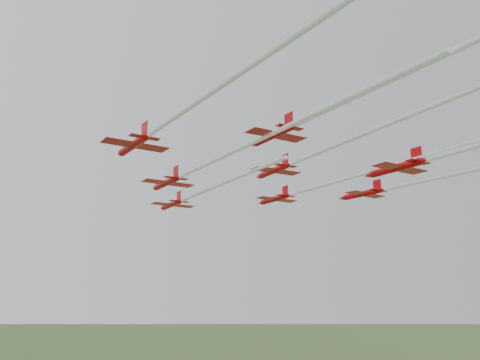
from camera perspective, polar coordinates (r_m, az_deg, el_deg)
jet_lead at (r=101.89m, az=-5.13°, el=-1.71°), size 9.00×47.02×2.65m
jet_row2_left at (r=81.28m, az=-2.95°, el=2.01°), size 9.34×65.41×2.77m
jet_row2_right at (r=90.79m, az=10.82°, el=0.01°), size 8.40×68.14×2.49m
jet_row3_left at (r=63.74m, az=-5.97°, el=7.37°), size 9.53×64.13×2.83m
jet_row3_mid at (r=71.51m, az=11.03°, el=3.99°), size 10.90×62.44×2.40m
jet_row3_right at (r=92.74m, az=17.15°, el=-0.50°), size 8.22×43.20×2.46m
jet_row4_left at (r=62.70m, az=9.16°, el=7.34°), size 8.38×47.26×2.48m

